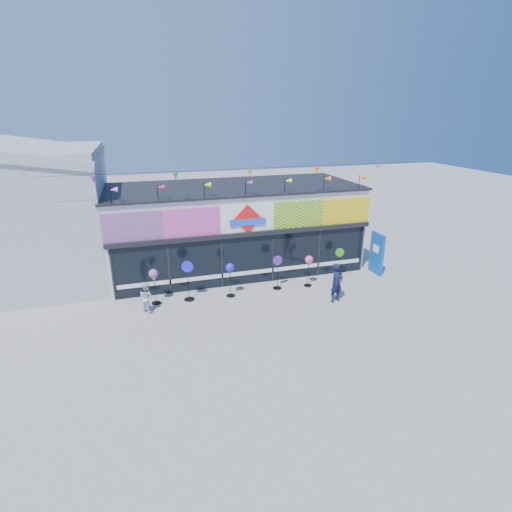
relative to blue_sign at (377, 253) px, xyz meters
name	(u,v)px	position (x,y,z in m)	size (l,w,h in m)	color
ground	(272,318)	(-6.34, -2.85, -1.01)	(80.00, 80.00, 0.00)	gray
kite_shop	(234,227)	(-6.34, 3.09, 1.03)	(16.00, 5.70, 5.31)	silver
neighbour_building	(11,213)	(-16.34, 4.15, 2.19)	(8.18, 7.20, 6.87)	#ADB0B2
blue_sign	(377,253)	(0.00, 0.00, 0.00)	(0.18, 1.01, 2.02)	#0B49A9
spinner_0	(154,276)	(-10.52, -0.29, 0.20)	(0.39, 0.39, 1.52)	black
spinner_1	(188,280)	(-9.16, -0.35, -0.09)	(0.48, 0.44, 1.74)	black
spinner_2	(230,270)	(-7.40, -0.50, 0.20)	(0.38, 0.38, 1.51)	black
spinner_3	(277,271)	(-5.22, -0.34, -0.19)	(0.44, 0.40, 1.56)	black
spinner_4	(309,262)	(-3.78, -0.46, 0.15)	(0.37, 0.37, 1.45)	black
spinner_5	(339,262)	(-2.03, -0.04, -0.22)	(0.42, 0.38, 1.49)	black
adult_man	(337,283)	(-3.31, -2.25, -0.18)	(0.61, 0.40, 1.67)	#111537
child	(147,297)	(-10.88, -0.89, -0.41)	(0.59, 0.34, 1.21)	silver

